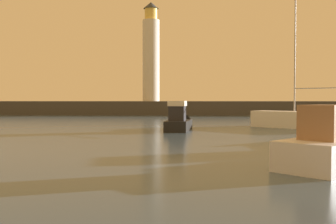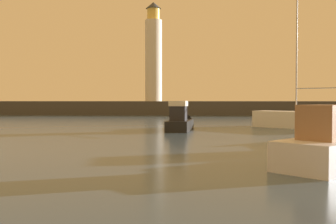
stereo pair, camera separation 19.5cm
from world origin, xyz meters
TOP-DOWN VIEW (x-y plane):
  - ground_plane at (0.00, 30.58)m, footprint 220.00×220.00m
  - breakwater at (0.00, 61.16)m, footprint 67.36×6.30m
  - lighthouse at (-4.97, 61.16)m, footprint 2.64×2.64m
  - motorboat_0 at (0.04, 29.36)m, footprint 2.23×6.03m
  - sailboat_moored at (10.23, 31.24)m, footprint 8.10×7.50m

SIDE VIEW (x-z plane):
  - ground_plane at x=0.00m, z-range 0.00..0.00m
  - motorboat_0 at x=0.04m, z-range -0.64..1.98m
  - sailboat_moored at x=10.23m, z-range -5.24..6.71m
  - breakwater at x=0.00m, z-range 0.00..2.13m
  - lighthouse at x=-4.97m, z-range 1.72..17.23m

